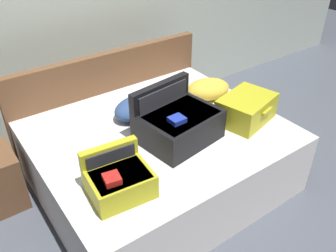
# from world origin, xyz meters

# --- Properties ---
(ground_plane) EXTENTS (12.00, 12.00, 0.00)m
(ground_plane) POSITION_xyz_m (0.00, 0.00, 0.00)
(ground_plane) COLOR #4C515B
(bed) EXTENTS (1.86, 1.57, 0.54)m
(bed) POSITION_xyz_m (0.00, 0.40, 0.27)
(bed) COLOR silver
(bed) RESTS_ON ground
(headboard) EXTENTS (1.89, 0.08, 0.90)m
(headboard) POSITION_xyz_m (0.00, 1.23, 0.45)
(headboard) COLOR brown
(headboard) RESTS_ON ground
(hard_case_large) EXTENTS (0.60, 0.52, 0.39)m
(hard_case_large) POSITION_xyz_m (0.05, 0.23, 0.67)
(hard_case_large) COLOR black
(hard_case_large) RESTS_ON bed
(hard_case_medium) EXTENTS (0.51, 0.42, 0.21)m
(hard_case_medium) POSITION_xyz_m (0.64, 0.11, 0.64)
(hard_case_medium) COLOR gold
(hard_case_medium) RESTS_ON bed
(hard_case_small) EXTENTS (0.40, 0.36, 0.27)m
(hard_case_small) POSITION_xyz_m (-0.58, -0.02, 0.63)
(hard_case_small) COLOR gold
(hard_case_small) RESTS_ON bed
(pillow_near_headboard) EXTENTS (0.45, 0.36, 0.17)m
(pillow_near_headboard) POSITION_xyz_m (0.65, 0.58, 0.62)
(pillow_near_headboard) COLOR gold
(pillow_near_headboard) RESTS_ON bed
(pillow_center_head) EXTENTS (0.45, 0.35, 0.16)m
(pillow_center_head) POSITION_xyz_m (-0.03, 0.67, 0.62)
(pillow_center_head) COLOR navy
(pillow_center_head) RESTS_ON bed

